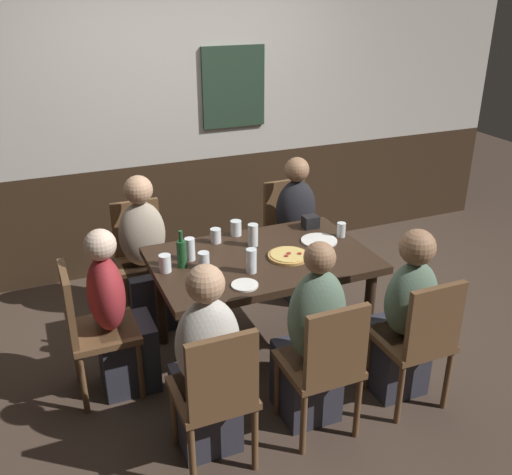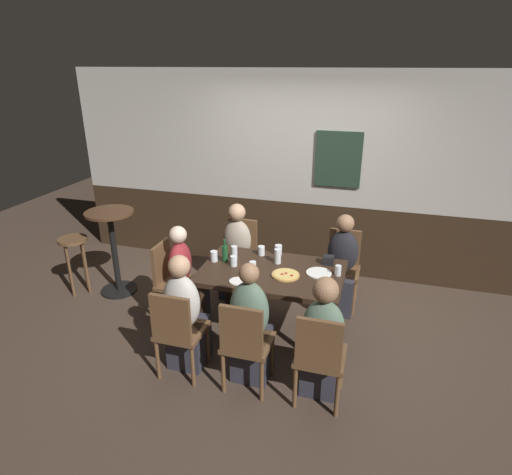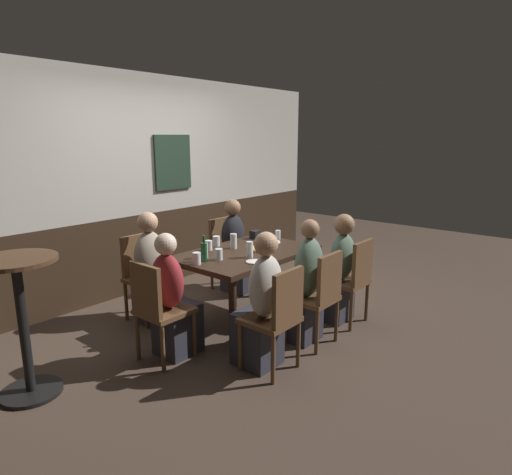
% 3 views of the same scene
% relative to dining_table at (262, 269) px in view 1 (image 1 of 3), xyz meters
% --- Properties ---
extents(ground_plane, '(12.00, 12.00, 0.00)m').
position_rel_dining_table_xyz_m(ground_plane, '(0.00, 0.00, -0.65)').
color(ground_plane, '#423328').
extents(wall_back, '(6.40, 0.13, 2.60)m').
position_rel_dining_table_xyz_m(wall_back, '(0.00, 1.65, 0.65)').
color(wall_back, '#332316').
rests_on(wall_back, ground_plane).
extents(dining_table, '(1.42, 0.91, 0.74)m').
position_rel_dining_table_xyz_m(dining_table, '(0.00, 0.00, 0.00)').
color(dining_table, black).
rests_on(dining_table, ground_plane).
extents(chair_right_near, '(0.40, 0.40, 0.88)m').
position_rel_dining_table_xyz_m(chair_right_near, '(0.62, -0.87, -0.15)').
color(chair_right_near, brown).
rests_on(chair_right_near, ground_plane).
extents(chair_mid_near, '(0.40, 0.40, 0.88)m').
position_rel_dining_table_xyz_m(chair_mid_near, '(0.00, -0.87, -0.15)').
color(chair_mid_near, brown).
rests_on(chair_mid_near, ground_plane).
extents(chair_right_far, '(0.40, 0.40, 0.88)m').
position_rel_dining_table_xyz_m(chair_right_far, '(0.62, 0.87, -0.15)').
color(chair_right_far, brown).
rests_on(chair_right_far, ground_plane).
extents(chair_head_west, '(0.40, 0.40, 0.88)m').
position_rel_dining_table_xyz_m(chair_head_west, '(-1.12, 0.00, -0.15)').
color(chair_head_west, brown).
rests_on(chair_head_west, ground_plane).
extents(chair_left_near, '(0.40, 0.40, 0.88)m').
position_rel_dining_table_xyz_m(chair_left_near, '(-0.62, -0.87, -0.15)').
color(chair_left_near, brown).
rests_on(chair_left_near, ground_plane).
extents(chair_left_far, '(0.40, 0.40, 0.88)m').
position_rel_dining_table_xyz_m(chair_left_far, '(-0.62, 0.87, -0.15)').
color(chair_left_far, brown).
rests_on(chair_left_far, ground_plane).
extents(person_right_near, '(0.34, 0.37, 1.13)m').
position_rel_dining_table_xyz_m(person_right_near, '(0.62, -0.71, -0.17)').
color(person_right_near, '#2D2D38').
rests_on(person_right_near, ground_plane).
extents(person_mid_near, '(0.34, 0.37, 1.16)m').
position_rel_dining_table_xyz_m(person_mid_near, '(0.00, -0.71, -0.17)').
color(person_mid_near, '#2D2D38').
rests_on(person_mid_near, ground_plane).
extents(person_right_far, '(0.34, 0.37, 1.13)m').
position_rel_dining_table_xyz_m(person_right_far, '(0.62, 0.71, -0.17)').
color(person_right_far, '#2D2D38').
rests_on(person_right_far, ground_plane).
extents(person_head_west, '(0.37, 0.34, 1.10)m').
position_rel_dining_table_xyz_m(person_head_west, '(-0.96, 0.00, -0.19)').
color(person_head_west, '#2D2D38').
rests_on(person_head_west, ground_plane).
extents(person_left_near, '(0.34, 0.37, 1.15)m').
position_rel_dining_table_xyz_m(person_left_near, '(-0.62, -0.71, -0.17)').
color(person_left_near, '#2D2D38').
rests_on(person_left_near, ground_plane).
extents(person_left_far, '(0.34, 0.37, 1.14)m').
position_rel_dining_table_xyz_m(person_left_far, '(-0.62, 0.71, -0.17)').
color(person_left_far, '#2D2D38').
rests_on(person_left_far, ground_plane).
extents(pizza, '(0.27, 0.27, 0.03)m').
position_rel_dining_table_xyz_m(pizza, '(0.16, -0.08, 0.10)').
color(pizza, tan).
rests_on(pizza, dining_table).
extents(pint_glass_pale, '(0.07, 0.07, 0.11)m').
position_rel_dining_table_xyz_m(pint_glass_pale, '(-0.40, -0.01, 0.14)').
color(pint_glass_pale, silver).
rests_on(pint_glass_pale, dining_table).
extents(tumbler_short, '(0.06, 0.06, 0.10)m').
position_rel_dining_table_xyz_m(tumbler_short, '(0.64, 0.08, 0.13)').
color(tumbler_short, silver).
rests_on(tumbler_short, dining_table).
extents(pint_glass_stout, '(0.08, 0.08, 0.11)m').
position_rel_dining_table_xyz_m(pint_glass_stout, '(-0.03, 0.39, 0.14)').
color(pint_glass_stout, silver).
rests_on(pint_glass_stout, dining_table).
extents(beer_glass_half, '(0.08, 0.08, 0.11)m').
position_rel_dining_table_xyz_m(beer_glass_half, '(-0.63, 0.04, 0.14)').
color(beer_glass_half, silver).
rests_on(beer_glass_half, dining_table).
extents(beer_glass_tall, '(0.07, 0.07, 0.16)m').
position_rel_dining_table_xyz_m(beer_glass_tall, '(0.01, 0.18, 0.16)').
color(beer_glass_tall, silver).
rests_on(beer_glass_tall, dining_table).
extents(highball_clear, '(0.07, 0.07, 0.10)m').
position_rel_dining_table_xyz_m(highball_clear, '(-0.20, 0.33, 0.14)').
color(highball_clear, silver).
rests_on(highball_clear, dining_table).
extents(pint_glass_amber, '(0.07, 0.07, 0.16)m').
position_rel_dining_table_xyz_m(pint_glass_amber, '(-0.15, -0.18, 0.16)').
color(pint_glass_amber, silver).
rests_on(pint_glass_amber, dining_table).
extents(tumbler_water, '(0.07, 0.07, 0.15)m').
position_rel_dining_table_xyz_m(tumbler_water, '(-0.44, 0.14, 0.16)').
color(tumbler_water, silver).
rests_on(tumbler_water, dining_table).
extents(beer_bottle_green, '(0.06, 0.06, 0.25)m').
position_rel_dining_table_xyz_m(beer_bottle_green, '(-0.52, 0.06, 0.18)').
color(beer_bottle_green, '#194723').
rests_on(beer_bottle_green, dining_table).
extents(plate_white_large, '(0.25, 0.25, 0.01)m').
position_rel_dining_table_xyz_m(plate_white_large, '(0.46, 0.06, 0.10)').
color(plate_white_large, white).
rests_on(plate_white_large, dining_table).
extents(plate_white_small, '(0.16, 0.16, 0.01)m').
position_rel_dining_table_xyz_m(plate_white_small, '(-0.25, -0.32, 0.10)').
color(plate_white_small, white).
rests_on(plate_white_small, dining_table).
extents(condiment_caddy, '(0.11, 0.09, 0.09)m').
position_rel_dining_table_xyz_m(condiment_caddy, '(0.52, 0.31, 0.13)').
color(condiment_caddy, black).
rests_on(condiment_caddy, dining_table).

